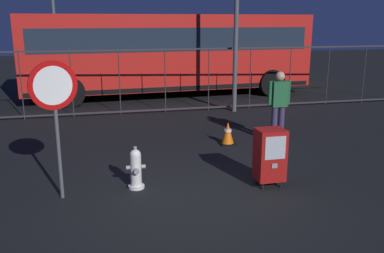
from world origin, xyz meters
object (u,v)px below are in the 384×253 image
Objects in this scene: bus_near at (169,50)px; bus_far at (192,43)px; stop_sign at (55,102)px; pedestrian at (279,102)px; traffic_cone at (228,133)px; newspaper_box_primary at (270,155)px; fire_hydrant at (136,169)px.

bus_near and bus_far have the same top height.
stop_sign is 1.34× the size of pedestrian.
traffic_cone is at bearing -97.69° from bus_far.
stop_sign is at bearing 175.43° from newspaper_box_primary.
newspaper_box_primary is 0.46× the size of stop_sign.
bus_near is at bearing 101.60° from pedestrian.
stop_sign is at bearing -173.47° from fire_hydrant.
bus_far is (0.48, 11.02, 0.76)m from pedestrian.
fire_hydrant is 2.32m from newspaper_box_primary.
bus_near is 1.01× the size of bus_far.
newspaper_box_primary reaches higher than fire_hydrant.
traffic_cone is 11.19m from bus_far.
bus_near reaches higher than traffic_cone.
bus_near is at bearing 69.29° from stop_sign.
pedestrian is at bearing -91.40° from bus_far.
traffic_cone is at bearing 177.48° from pedestrian.
newspaper_box_primary is 2.57m from traffic_cone.
pedestrian is 0.16× the size of bus_far.
newspaper_box_primary is 3.65m from stop_sign.
bus_near reaches higher than stop_sign.
traffic_cone is 0.05× the size of bus_near.
newspaper_box_primary is at bearing -117.22° from pedestrian.
fire_hydrant is 1.41× the size of traffic_cone.
fire_hydrant is at bearing -149.65° from pedestrian.
bus_far is (4.04, 13.11, 1.36)m from fire_hydrant.
pedestrian is (1.29, 2.50, 0.38)m from newspaper_box_primary.
bus_near is at bearing 76.18° from fire_hydrant.
pedestrian reaches higher than fire_hydrant.
newspaper_box_primary is at bearing -4.57° from stop_sign.
pedestrian is 0.16× the size of bus_near.
stop_sign is at bearing -155.05° from pedestrian.
stop_sign reaches higher than traffic_cone.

